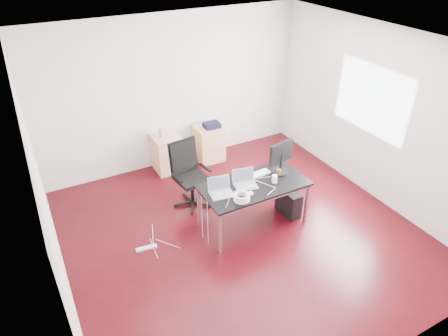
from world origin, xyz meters
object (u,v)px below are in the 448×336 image
desk (254,187)px  pc_tower (288,202)px  office_chair (189,171)px  filing_cabinet_left (168,153)px  filing_cabinet_right (209,143)px

desk → pc_tower: (0.63, -0.06, -0.46)m
office_chair → pc_tower: office_chair is taller
filing_cabinet_left → office_chair: bearing=-93.1°
filing_cabinet_left → filing_cabinet_right: (0.85, 0.00, 0.00)m
desk → pc_tower: 0.78m
desk → filing_cabinet_left: 2.22m
office_chair → filing_cabinet_left: bearing=79.1°
filing_cabinet_right → pc_tower: (0.35, -2.18, -0.13)m
filing_cabinet_left → pc_tower: (1.20, -2.18, -0.13)m
desk → pc_tower: bearing=-5.5°
desk → office_chair: bearing=123.1°
pc_tower → filing_cabinet_right: bearing=97.5°
filing_cabinet_right → office_chair: bearing=-128.7°
office_chair → filing_cabinet_left: size_ratio=1.54×
office_chair → filing_cabinet_right: (0.92, 1.14, -0.26)m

